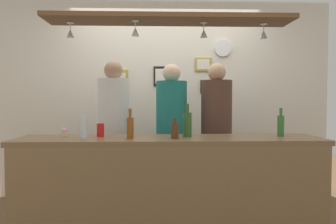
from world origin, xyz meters
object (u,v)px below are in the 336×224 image
at_px(person_middle_teal_shirt, 172,125).
at_px(bottle_soda_clear, 83,128).
at_px(cupcake, 64,133).
at_px(picture_frame_crest, 160,76).
at_px(person_left_white_patterned_shirt, 114,123).
at_px(bottle_champagne_green, 187,124).
at_px(bottle_beer_brown_stubby, 175,130).
at_px(picture_frame_upper_small, 203,64).
at_px(picture_frame_caricature, 118,83).
at_px(drink_can, 100,130).
at_px(wall_clock, 223,48).
at_px(person_right_brown_shirt, 216,124).
at_px(picture_frame_lower_pair, 212,87).
at_px(bottle_beer_amber_tall, 130,127).
at_px(bottle_beer_green_import, 281,125).

relative_size(person_middle_teal_shirt, bottle_soda_clear, 7.35).
relative_size(cupcake, picture_frame_crest, 0.30).
distance_m(person_left_white_patterned_shirt, bottle_champagne_green, 0.98).
height_order(bottle_beer_brown_stubby, picture_frame_upper_small, picture_frame_upper_small).
bearing_deg(person_left_white_patterned_shirt, picture_frame_caricature, 93.08).
relative_size(bottle_champagne_green, bottle_soda_clear, 1.30).
height_order(bottle_soda_clear, cupcake, bottle_soda_clear).
distance_m(bottle_beer_brown_stubby, drink_can, 0.68).
xyz_separation_m(drink_can, wall_clock, (1.39, 1.33, 0.96)).
bearing_deg(picture_frame_upper_small, picture_frame_crest, 180.00).
relative_size(person_right_brown_shirt, picture_frame_caricature, 5.00).
relative_size(person_right_brown_shirt, drink_can, 13.94).
bearing_deg(cupcake, picture_frame_upper_small, 41.70).
distance_m(bottle_beer_brown_stubby, wall_clock, 1.90).
bearing_deg(picture_frame_caricature, picture_frame_lower_pair, 0.00).
xyz_separation_m(person_right_brown_shirt, bottle_beer_brown_stubby, (-0.50, -0.75, 0.01)).
distance_m(bottle_beer_amber_tall, picture_frame_lower_pair, 1.81).
height_order(picture_frame_caricature, picture_frame_lower_pair, picture_frame_caricature).
xyz_separation_m(bottle_beer_green_import, picture_frame_upper_small, (-0.52, 1.36, 0.70)).
height_order(person_left_white_patterned_shirt, bottle_beer_brown_stubby, person_left_white_patterned_shirt).
distance_m(person_middle_teal_shirt, bottle_beer_green_import, 1.16).
distance_m(person_middle_teal_shirt, bottle_soda_clear, 1.08).
distance_m(bottle_beer_brown_stubby, bottle_beer_amber_tall, 0.39).
relative_size(bottle_beer_brown_stubby, cupcake, 2.31).
distance_m(bottle_beer_brown_stubby, picture_frame_lower_pair, 1.65).
xyz_separation_m(drink_can, cupcake, (-0.33, 0.03, -0.03)).
xyz_separation_m(bottle_beer_brown_stubby, bottle_champagne_green, (0.12, 0.13, 0.05)).
bearing_deg(bottle_champagne_green, bottle_soda_clear, -173.78).
relative_size(bottle_beer_brown_stubby, bottle_soda_clear, 0.78).
height_order(bottle_beer_brown_stubby, drink_can, bottle_beer_brown_stubby).
bearing_deg(picture_frame_upper_small, person_right_brown_shirt, -86.55).
distance_m(person_middle_teal_shirt, bottle_beer_brown_stubby, 0.75).
distance_m(bottle_beer_brown_stubby, bottle_beer_green_import, 0.99).
distance_m(drink_can, cupcake, 0.34).
bearing_deg(person_left_white_patterned_shirt, picture_frame_upper_small, 33.79).
height_order(bottle_soda_clear, wall_clock, wall_clock).
bearing_deg(picture_frame_upper_small, bottle_champagne_green, -104.06).
relative_size(drink_can, wall_clock, 0.55).
bearing_deg(person_left_white_patterned_shirt, person_right_brown_shirt, 0.00).
distance_m(person_left_white_patterned_shirt, picture_frame_upper_small, 1.50).
distance_m(bottle_soda_clear, picture_frame_crest, 1.70).
xyz_separation_m(cupcake, picture_frame_crest, (0.89, 1.30, 0.61)).
bearing_deg(bottle_beer_green_import, person_left_white_patterned_shirt, 158.66).
bearing_deg(person_middle_teal_shirt, drink_can, -138.02).
xyz_separation_m(picture_frame_crest, wall_clock, (0.83, -0.01, 0.37)).
bearing_deg(bottle_soda_clear, person_left_white_patterned_shirt, 77.50).
bearing_deg(person_right_brown_shirt, picture_frame_crest, 130.07).
distance_m(cupcake, wall_clock, 2.37).
distance_m(bottle_champagne_green, wall_clock, 1.73).
xyz_separation_m(bottle_beer_amber_tall, bottle_soda_clear, (-0.41, 0.02, -0.01)).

